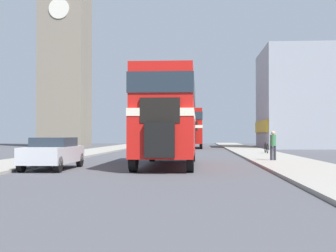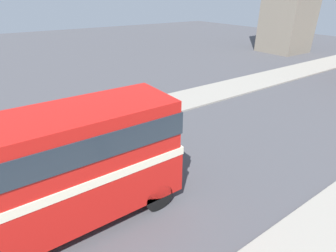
% 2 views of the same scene
% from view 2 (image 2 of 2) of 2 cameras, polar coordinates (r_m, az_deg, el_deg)
% --- Properties ---
extents(double_decker_bus, '(2.54, 9.71, 4.26)m').
position_cam_2_polar(double_decker_bus, '(9.07, -27.26, -9.10)').
color(double_decker_bus, red).
rests_on(double_decker_bus, ground_plane).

